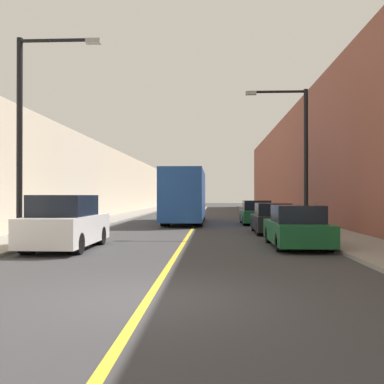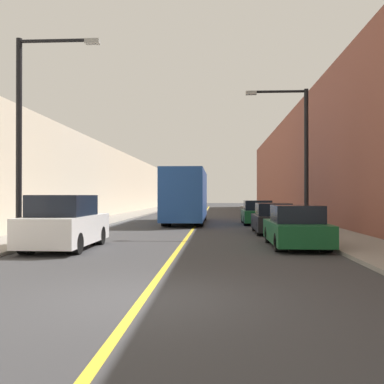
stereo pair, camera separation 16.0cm
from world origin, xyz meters
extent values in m
plane|color=#38383A|center=(0.00, 0.00, 0.00)|extent=(200.00, 200.00, 0.00)
cube|color=gray|center=(-6.46, 30.00, 0.06)|extent=(2.65, 72.00, 0.12)
cube|color=gray|center=(6.46, 30.00, 0.06)|extent=(2.65, 72.00, 0.12)
cube|color=beige|center=(-9.79, 30.00, 3.01)|extent=(4.00, 72.00, 6.03)
cube|color=brown|center=(9.79, 30.00, 4.63)|extent=(4.00, 72.00, 9.26)
cube|color=gold|center=(0.00, 30.00, 0.00)|extent=(0.16, 72.00, 0.01)
cube|color=#1E4793|center=(-0.74, 21.84, 1.88)|extent=(2.50, 10.07, 3.17)
cube|color=black|center=(-0.74, 16.84, 2.43)|extent=(2.13, 0.04, 1.43)
cylinder|color=black|center=(-1.71, 18.72, 0.49)|extent=(0.55, 0.97, 0.97)
cylinder|color=black|center=(0.24, 18.72, 0.49)|extent=(0.55, 0.97, 0.97)
cylinder|color=black|center=(-1.71, 24.97, 0.49)|extent=(0.55, 0.97, 0.97)
cylinder|color=black|center=(0.24, 24.97, 0.49)|extent=(0.55, 0.97, 0.97)
cube|color=silver|center=(-3.90, 7.26, 0.68)|extent=(1.94, 4.54, 0.94)
cube|color=black|center=(-3.90, 7.04, 1.50)|extent=(1.70, 2.50, 0.71)
cube|color=black|center=(-3.90, 5.02, 0.84)|extent=(1.65, 0.04, 0.42)
cylinder|color=black|center=(-4.65, 5.86, 0.34)|extent=(0.43, 0.68, 0.68)
cylinder|color=black|center=(-3.14, 5.86, 0.34)|extent=(0.43, 0.68, 0.68)
cylinder|color=black|center=(-4.65, 8.67, 0.34)|extent=(0.43, 0.68, 0.68)
cylinder|color=black|center=(-3.14, 8.67, 0.34)|extent=(0.43, 0.68, 0.68)
cube|color=#145128|center=(4.11, 8.25, 0.54)|extent=(1.84, 4.54, 0.71)
cube|color=black|center=(4.11, 8.02, 1.19)|extent=(1.62, 2.04, 0.60)
cube|color=black|center=(4.11, 6.01, 0.66)|extent=(1.56, 0.04, 0.32)
cylinder|color=black|center=(3.39, 6.84, 0.31)|extent=(0.40, 0.62, 0.62)
cylinder|color=black|center=(4.83, 6.84, 0.31)|extent=(0.40, 0.62, 0.62)
cylinder|color=black|center=(3.39, 9.66, 0.31)|extent=(0.40, 0.62, 0.62)
cylinder|color=black|center=(4.83, 9.66, 0.31)|extent=(0.40, 0.62, 0.62)
cube|color=black|center=(4.01, 14.05, 0.53)|extent=(1.77, 4.20, 0.69)
cube|color=black|center=(4.01, 13.84, 1.17)|extent=(1.56, 1.89, 0.59)
cube|color=black|center=(4.01, 11.98, 0.65)|extent=(1.50, 0.04, 0.31)
cylinder|color=black|center=(3.32, 12.75, 0.31)|extent=(0.39, 0.62, 0.62)
cylinder|color=black|center=(4.70, 12.75, 0.31)|extent=(0.39, 0.62, 0.62)
cylinder|color=black|center=(3.32, 15.35, 0.31)|extent=(0.39, 0.62, 0.62)
cylinder|color=black|center=(4.70, 15.35, 0.31)|extent=(0.39, 0.62, 0.62)
cube|color=#145128|center=(3.86, 20.86, 0.55)|extent=(1.86, 4.44, 0.72)
cube|color=black|center=(3.86, 20.64, 1.21)|extent=(1.64, 2.00, 0.61)
cube|color=black|center=(3.86, 18.67, 0.67)|extent=(1.58, 0.04, 0.32)
cylinder|color=black|center=(3.14, 19.48, 0.31)|extent=(0.41, 0.62, 0.62)
cylinder|color=black|center=(4.59, 19.48, 0.31)|extent=(0.41, 0.62, 0.62)
cylinder|color=black|center=(3.14, 22.24, 0.31)|extent=(0.41, 0.62, 0.62)
cylinder|color=black|center=(4.59, 22.24, 0.31)|extent=(0.41, 0.62, 0.62)
cylinder|color=black|center=(-5.44, 7.03, 3.66)|extent=(0.20, 0.20, 7.08)
cylinder|color=black|center=(-4.17, 7.03, 7.11)|extent=(2.54, 0.12, 0.12)
cube|color=#999993|center=(-2.90, 7.03, 7.06)|extent=(0.50, 0.24, 0.16)
cylinder|color=black|center=(5.44, 13.07, 3.44)|extent=(0.20, 0.20, 6.64)
cylinder|color=black|center=(4.17, 13.07, 6.67)|extent=(2.54, 0.12, 0.12)
cube|color=#999993|center=(2.90, 13.07, 6.62)|extent=(0.50, 0.24, 0.16)
camera|label=1|loc=(1.17, -7.91, 1.84)|focal=42.00mm
camera|label=2|loc=(1.32, -7.90, 1.84)|focal=42.00mm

